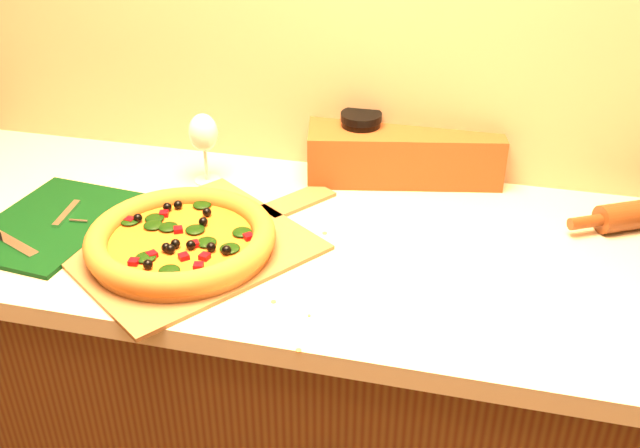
{
  "coord_description": "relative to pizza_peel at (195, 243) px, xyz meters",
  "views": [
    {
      "loc": [
        0.31,
        0.26,
        1.63
      ],
      "look_at": [
        0.04,
        1.38,
        0.96
      ],
      "focal_mm": 40.0,
      "sensor_mm": 36.0,
      "label": 1
    }
  ],
  "objects": [
    {
      "name": "wine_glass",
      "position": [
        -0.08,
        0.26,
        0.11
      ],
      "size": [
        0.07,
        0.07,
        0.16
      ],
      "color": "silver",
      "rests_on": "countertop"
    },
    {
      "name": "cabinet",
      "position": [
        0.2,
        0.09,
        -0.47
      ],
      "size": [
        2.8,
        0.65,
        0.86
      ],
      "primitive_type": "cube",
      "color": "#4B2210",
      "rests_on": "ground"
    },
    {
      "name": "bread_bag",
      "position": [
        0.35,
        0.39,
        0.05
      ],
      "size": [
        0.45,
        0.22,
        0.12
      ],
      "primitive_type": "cube",
      "rotation": [
        0.0,
        0.0,
        0.2
      ],
      "color": "maroon",
      "rests_on": "countertop"
    },
    {
      "name": "countertop",
      "position": [
        0.2,
        0.09,
        -0.02
      ],
      "size": [
        2.84,
        0.68,
        0.04
      ],
      "primitive_type": "cube",
      "color": "beige",
      "rests_on": "cabinet"
    },
    {
      "name": "dark_jar",
      "position": [
        0.25,
        0.38,
        0.07
      ],
      "size": [
        0.09,
        0.09,
        0.15
      ],
      "color": "black",
      "rests_on": "countertop"
    },
    {
      "name": "cutting_board",
      "position": [
        -0.31,
        -0.0,
        0.0
      ],
      "size": [
        0.28,
        0.36,
        0.02
      ],
      "rotation": [
        0.0,
        0.0,
        -0.1
      ],
      "color": "black",
      "rests_on": "countertop"
    },
    {
      "name": "pizza_peel",
      "position": [
        0.0,
        0.0,
        0.0
      ],
      "size": [
        0.55,
        0.59,
        0.01
      ],
      "rotation": [
        0.0,
        0.0,
        -0.62
      ],
      "color": "brown",
      "rests_on": "countertop"
    },
    {
      "name": "pizza",
      "position": [
        -0.01,
        -0.03,
        0.03
      ],
      "size": [
        0.36,
        0.36,
        0.05
      ],
      "color": "#AB632A",
      "rests_on": "pizza_peel"
    }
  ]
}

